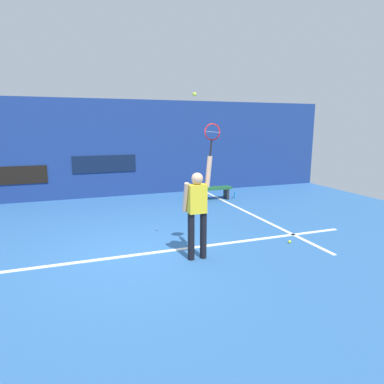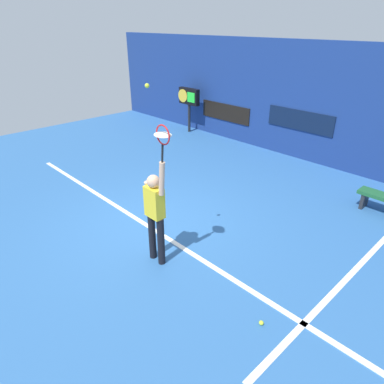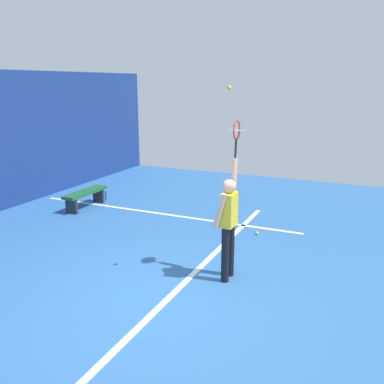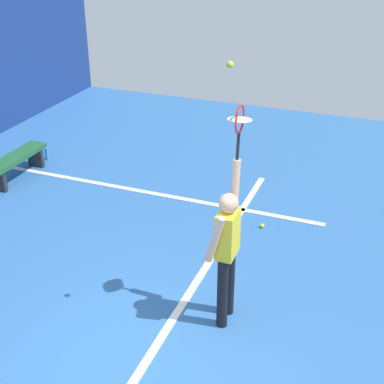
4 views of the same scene
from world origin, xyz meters
name	(u,v)px [view 1 (image 1 of 4)]	position (x,y,z in m)	size (l,w,h in m)	color
ground_plane	(135,253)	(0.00, 0.00, 0.00)	(18.00, 18.00, 0.00)	#2D609E
back_wall	(104,149)	(0.00, 5.89, 1.73)	(18.00, 0.20, 3.47)	navy
sponsor_banner_center	(105,164)	(0.00, 5.77, 1.21)	(2.20, 0.03, 0.60)	#0C1933
sponsor_banner_portside	(11,176)	(-3.00, 5.77, 0.94)	(2.20, 0.03, 0.60)	black
court_baseline	(136,255)	(0.00, -0.15, 0.01)	(10.00, 0.10, 0.01)	white
court_sideline	(248,213)	(3.73, 2.00, 0.01)	(0.10, 7.00, 0.01)	white
tennis_player	(197,208)	(1.08, -0.72, 1.01)	(0.54, 0.31, 1.99)	black
tennis_racket	(212,134)	(1.37, -0.72, 2.40)	(0.34, 0.27, 0.62)	black
tennis_ball	(195,94)	(1.03, -0.70, 3.09)	(0.07, 0.07, 0.07)	#CCE033
court_bench	(212,190)	(3.42, 4.02, 0.34)	(1.40, 0.36, 0.45)	#1E592D
water_bottle	(235,195)	(4.32, 4.02, 0.12)	(0.07, 0.07, 0.24)	#338CD8
spare_ball	(290,242)	(3.31, -0.60, 0.03)	(0.07, 0.07, 0.07)	#CCE033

